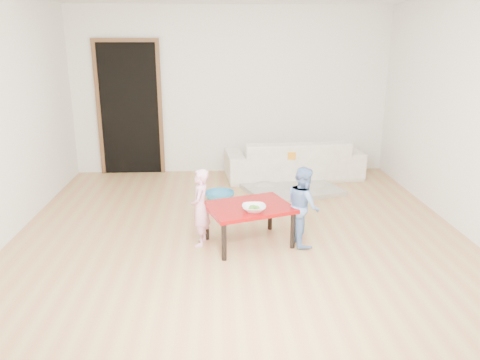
{
  "coord_description": "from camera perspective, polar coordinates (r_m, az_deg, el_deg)",
  "views": [
    {
      "loc": [
        -0.25,
        -4.98,
        2.1
      ],
      "look_at": [
        0.0,
        -0.2,
        0.65
      ],
      "focal_mm": 35.0,
      "sensor_mm": 36.0,
      "label": 1
    }
  ],
  "objects": [
    {
      "name": "doorway",
      "position": [
        7.66,
        -13.27,
        8.34
      ],
      "size": [
        1.02,
        0.08,
        2.11
      ],
      "primitive_type": null,
      "color": "brown",
      "rests_on": "back_wall"
    },
    {
      "name": "back_wall",
      "position": [
        7.53,
        -1.1,
        10.75
      ],
      "size": [
        5.0,
        0.02,
        2.6
      ],
      "primitive_type": "cube",
      "color": "white",
      "rests_on": "floor"
    },
    {
      "name": "floor",
      "position": [
        5.41,
        -0.11,
        -5.99
      ],
      "size": [
        5.0,
        5.0,
        0.01
      ],
      "primitive_type": "cube",
      "color": "#B97E4F",
      "rests_on": "ground"
    },
    {
      "name": "basin",
      "position": [
        6.32,
        -2.49,
        -1.97
      ],
      "size": [
        0.39,
        0.39,
        0.12
      ],
      "primitive_type": "imported",
      "color": "teal",
      "rests_on": "floor"
    },
    {
      "name": "red_table",
      "position": [
        4.96,
        1.08,
        -5.47
      ],
      "size": [
        1.02,
        0.89,
        0.43
      ],
      "primitive_type": null,
      "rotation": [
        0.0,
        0.0,
        0.33
      ],
      "color": "#8B0708",
      "rests_on": "floor"
    },
    {
      "name": "right_wall",
      "position": [
        5.74,
        25.86,
        7.18
      ],
      "size": [
        0.02,
        5.0,
        2.6
      ],
      "primitive_type": "cube",
      "color": "white",
      "rests_on": "floor"
    },
    {
      "name": "blanket",
      "position": [
        6.79,
        6.14,
        -0.99
      ],
      "size": [
        1.53,
        1.4,
        0.06
      ],
      "primitive_type": null,
      "rotation": [
        0.0,
        0.0,
        0.34
      ],
      "color": "#B5ACA0",
      "rests_on": "floor"
    },
    {
      "name": "sofa",
      "position": [
        7.35,
        6.52,
        2.62
      ],
      "size": [
        2.15,
        1.0,
        0.61
      ],
      "primitive_type": "imported",
      "rotation": [
        0.0,
        0.0,
        3.23
      ],
      "color": "white",
      "rests_on": "floor"
    },
    {
      "name": "child_pink",
      "position": [
        4.89,
        -4.88,
        -3.38
      ],
      "size": [
        0.23,
        0.32,
        0.83
      ],
      "primitive_type": "imported",
      "rotation": [
        0.0,
        0.0,
        -1.68
      ],
      "color": "pink",
      "rests_on": "floor"
    },
    {
      "name": "bowl",
      "position": [
        4.73,
        1.71,
        -3.45
      ],
      "size": [
        0.24,
        0.24,
        0.06
      ],
      "primitive_type": "imported",
      "color": "white",
      "rests_on": "red_table"
    },
    {
      "name": "cushion",
      "position": [
        7.07,
        5.24,
        3.33
      ],
      "size": [
        0.47,
        0.44,
        0.11
      ],
      "primitive_type": "cube",
      "rotation": [
        0.0,
        0.0,
        -0.22
      ],
      "color": "orange",
      "rests_on": "sofa"
    },
    {
      "name": "broccoli",
      "position": [
        4.73,
        1.71,
        -3.47
      ],
      "size": [
        0.12,
        0.12,
        0.06
      ],
      "primitive_type": null,
      "color": "#2D5919",
      "rests_on": "red_table"
    },
    {
      "name": "left_wall",
      "position": [
        5.52,
        -27.21,
        6.68
      ],
      "size": [
        0.02,
        5.0,
        2.6
      ],
      "primitive_type": "cube",
      "color": "white",
      "rests_on": "floor"
    },
    {
      "name": "child_blue",
      "position": [
        4.95,
        7.71,
        -3.15
      ],
      "size": [
        0.38,
        0.46,
        0.84
      ],
      "primitive_type": "imported",
      "rotation": [
        0.0,
        0.0,
        1.74
      ],
      "color": "#567BC7",
      "rests_on": "floor"
    }
  ]
}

